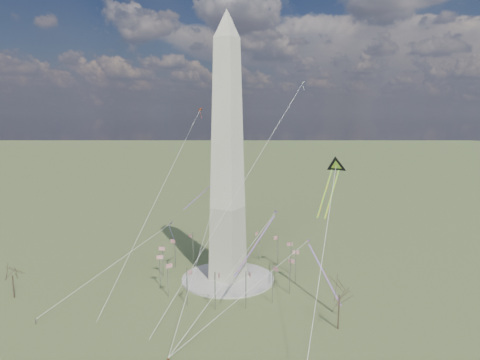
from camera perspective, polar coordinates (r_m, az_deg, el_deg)
The scene contains 14 objects.
ground at distance 171.08m, azimuth -1.61°, elevation -13.12°, with size 2000.00×2000.00×0.00m, color #486432.
plaza at distance 170.93m, azimuth -1.61°, elevation -13.00°, with size 36.00×36.00×0.80m, color beige.
washington_monument at distance 159.36m, azimuth -1.69°, elevation 3.07°, with size 15.56×15.56×100.00m.
flagpole_ring at distance 168.48m, azimuth -1.62°, elevation -10.83°, with size 54.40×54.40×13.00m.
tree_near at distance 134.37m, azimuth 13.12°, elevation -14.44°, with size 9.20×9.20×16.11m.
tree_far at distance 171.95m, azimuth -28.09°, elevation -11.01°, with size 6.95×6.95×12.17m.
person_west at distance 152.16m, azimuth -25.56°, elevation -16.63°, with size 0.79×0.62×1.62m, color gray.
kite_delta_black at distance 145.87m, azimuth 12.59°, elevation 1.49°, with size 7.89×20.96×17.26m.
kite_diamond_purple at distance 178.46m, azimuth -9.17°, elevation -6.01°, with size 1.61×2.87×8.91m.
kite_streamer_left at distance 144.31m, azimuth 3.07°, elevation -7.01°, with size 3.89×24.66×16.93m.
kite_streamer_mid at distance 165.79m, azimuth -4.09°, elevation -0.84°, with size 7.95×18.16×13.07m.
kite_streamer_right at distance 152.77m, azimuth 10.42°, elevation -10.67°, with size 18.48×16.09×15.91m.
kite_small_red at distance 202.10m, azimuth -5.33°, elevation 9.19°, with size 1.48×2.23×4.77m.
kite_small_white at distance 199.63m, azimuth 8.42°, elevation 12.60°, with size 1.22×1.89×4.16m.
Camera 1 is at (83.86, -134.51, 64.36)m, focal length 32.00 mm.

